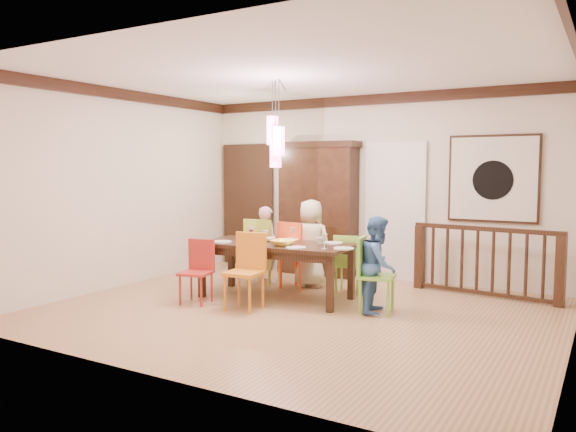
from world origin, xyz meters
The scene contains 36 objects.
floor centered at (0.00, 0.00, 0.00)m, with size 6.00×6.00×0.00m, color #966C49.
ceiling centered at (0.00, 0.00, 2.90)m, with size 6.00×6.00×0.00m, color white.
wall_back centered at (0.00, 2.50, 1.45)m, with size 6.00×6.00×0.00m, color beige.
wall_left centered at (-3.00, 0.00, 1.45)m, with size 5.00×5.00×0.00m, color beige.
crown_molding centered at (0.00, 0.00, 2.82)m, with size 6.00×5.00×0.16m, color black, non-canonical shape.
panel_door centered at (-2.40, 2.45, 1.05)m, with size 1.04×0.07×2.24m, color black.
white_doorway centered at (0.35, 2.46, 1.05)m, with size 0.97×0.05×2.22m, color silver.
painting centered at (1.80, 2.46, 1.60)m, with size 1.25×0.06×1.25m.
pendant_cluster centered at (-0.60, 0.45, 2.11)m, with size 0.27×0.21×1.14m.
dining_table centered at (-0.60, 0.45, 0.66)m, with size 2.09×1.07×0.75m.
chair_far_left centered at (-1.28, 1.20, 0.57)m, with size 0.50×0.50×0.99m.
chair_far_mid centered at (-0.64, 1.14, 0.56)m, with size 0.51×0.51×0.98m.
chair_far_right centered at (0.14, 1.21, 0.48)m, with size 0.44×0.44×0.83m.
chair_near_left centered at (-1.34, -0.33, 0.47)m, with size 0.44×0.44×0.82m.
chair_near_mid centered at (-0.63, -0.27, 0.54)m, with size 0.46×0.46×0.94m.
chair_end_right centered at (0.85, 0.42, 0.52)m, with size 0.48×0.48×0.92m.
china_hutch centered at (-0.91, 2.30, 1.09)m, with size 1.38×0.46×2.18m.
balustrade centered at (1.82, 1.95, 0.50)m, with size 2.02×0.32×0.96m.
person_far_left centered at (-1.30, 1.32, 0.58)m, with size 0.42×0.28×1.17m, color #FFC2D3.
person_far_mid centered at (-0.54, 1.34, 0.65)m, with size 0.63×0.41×1.29m, color beige.
person_end_right centered at (0.86, 0.44, 0.59)m, with size 0.57×0.45×1.18m, color #4171B6.
serving_bowl centered at (-0.37, 0.27, 0.79)m, with size 0.31×0.31×0.08m, color #F9E146.
small_bowl centered at (-0.76, 0.53, 0.78)m, with size 0.17×0.17×0.05m, color white.
cup_left centered at (-0.97, 0.35, 0.80)m, with size 0.12×0.12×0.09m, color silver.
cup_right centered at (0.00, 0.60, 0.80)m, with size 0.11×0.11×0.10m, color silver.
plate_far_left centered at (-1.24, 0.72, 0.76)m, with size 0.26×0.26×0.01m, color white.
plate_far_mid centered at (-0.59, 0.81, 0.76)m, with size 0.26×0.26×0.01m, color white.
plate_far_right centered at (0.08, 0.79, 0.76)m, with size 0.26×0.26×0.01m, color white.
plate_near_left centered at (-1.27, 0.15, 0.76)m, with size 0.26×0.26×0.01m, color white.
plate_near_mid centered at (-0.13, 0.17, 0.76)m, with size 0.26×0.26×0.01m, color white.
plate_end_right centered at (0.42, 0.40, 0.76)m, with size 0.26×0.26×0.01m, color white.
wine_glass_a centered at (-1.07, 0.56, 0.84)m, with size 0.08×0.08×0.19m, color #590C19, non-canonical shape.
wine_glass_b centered at (-0.49, 0.70, 0.84)m, with size 0.08×0.08×0.19m, color silver, non-canonical shape.
wine_glass_c centered at (-0.63, 0.23, 0.84)m, with size 0.08×0.08×0.19m, color #590C19, non-canonical shape.
wine_glass_d centered at (0.21, 0.28, 0.84)m, with size 0.08×0.08×0.19m, color silver, non-canonical shape.
napkin centered at (-0.67, 0.11, 0.76)m, with size 0.18×0.14×0.01m, color #D83359.
Camera 1 is at (3.29, -5.92, 1.77)m, focal length 35.00 mm.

